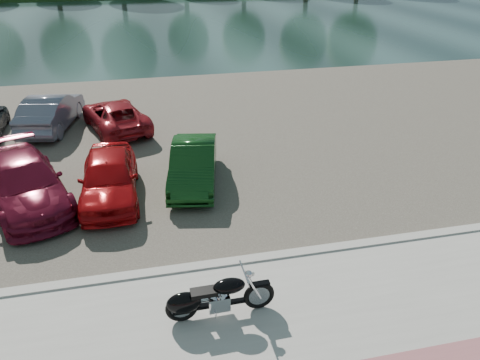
% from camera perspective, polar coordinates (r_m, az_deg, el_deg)
% --- Properties ---
extents(ground, '(200.00, 200.00, 0.00)m').
position_cam_1_polar(ground, '(10.42, 4.66, -16.44)').
color(ground, '#595447').
rests_on(ground, ground).
extents(promenade, '(60.00, 6.00, 0.10)m').
position_cam_1_polar(promenade, '(9.72, 6.49, -20.17)').
color(promenade, '#A19E97').
rests_on(promenade, ground).
extents(kerb, '(60.00, 0.30, 0.14)m').
position_cam_1_polar(kerb, '(11.83, 1.82, -9.68)').
color(kerb, '#A19E97').
rests_on(kerb, ground).
extents(parking_lot, '(60.00, 18.00, 0.04)m').
position_cam_1_polar(parking_lot, '(19.64, -4.73, 5.86)').
color(parking_lot, '#454037').
rests_on(parking_lot, ground).
extents(river, '(120.00, 40.00, 0.00)m').
position_cam_1_polar(river, '(47.73, -10.16, 18.33)').
color(river, '#192D2B').
rests_on(river, ground).
extents(motorcycle, '(2.33, 0.75, 1.05)m').
position_cam_1_polar(motorcycle, '(10.01, -3.62, -14.22)').
color(motorcycle, black).
rests_on(motorcycle, promenade).
extents(car_3, '(3.59, 5.30, 1.43)m').
position_cam_1_polar(car_3, '(15.24, -24.72, -0.33)').
color(car_3, maroon).
rests_on(car_3, parking_lot).
extents(car_4, '(1.73, 4.21, 1.43)m').
position_cam_1_polar(car_4, '(14.73, -15.68, 0.35)').
color(car_4, '#A70B0E').
rests_on(car_4, parking_lot).
extents(car_5, '(2.14, 4.21, 1.32)m').
position_cam_1_polar(car_5, '(15.20, -5.69, 1.94)').
color(car_5, '#103A13').
rests_on(car_5, parking_lot).
extents(car_9, '(2.39, 4.64, 1.46)m').
position_cam_1_polar(car_9, '(21.23, -22.06, 7.75)').
color(car_9, slate).
rests_on(car_9, parking_lot).
extents(car_10, '(3.19, 4.79, 1.22)m').
position_cam_1_polar(car_10, '(20.27, -14.96, 7.61)').
color(car_10, maroon).
rests_on(car_10, parking_lot).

